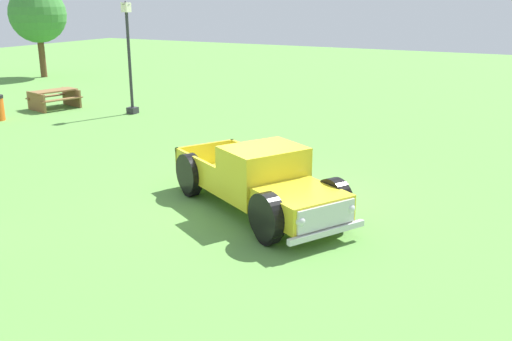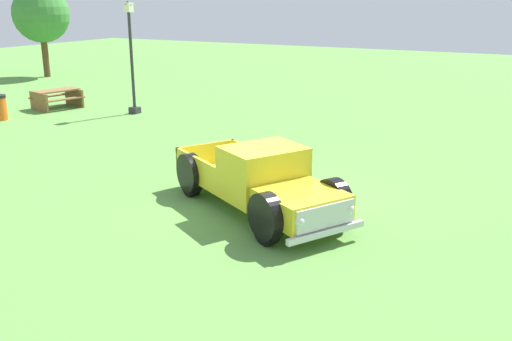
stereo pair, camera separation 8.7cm
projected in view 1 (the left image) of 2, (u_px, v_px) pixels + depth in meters
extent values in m
plane|color=#5B9342|center=(257.00, 203.00, 12.99)|extent=(80.00, 80.00, 0.00)
cube|color=yellow|center=(302.00, 204.00, 11.07)|extent=(2.00, 2.00, 0.53)
cube|color=silver|center=(326.00, 216.00, 10.47)|extent=(1.19, 0.71, 0.45)
sphere|color=silver|center=(350.00, 208.00, 10.78)|extent=(0.19, 0.19, 0.19)
sphere|color=silver|center=(300.00, 221.00, 10.17)|extent=(0.19, 0.19, 0.19)
cube|color=yellow|center=(263.00, 173.00, 12.08)|extent=(2.04, 1.90, 1.12)
cube|color=#8C9EA8|center=(280.00, 168.00, 11.53)|extent=(1.24, 0.72, 0.49)
cube|color=yellow|center=(225.00, 176.00, 13.56)|extent=(2.42, 2.58, 0.10)
cube|color=yellow|center=(253.00, 158.00, 13.87)|extent=(1.07, 1.81, 0.53)
cube|color=yellow|center=(196.00, 168.00, 13.07)|extent=(1.07, 1.81, 0.53)
cube|color=yellow|center=(206.00, 154.00, 14.26)|extent=(1.45, 0.87, 0.53)
cylinder|color=black|center=(333.00, 209.00, 11.57)|extent=(0.55, 0.75, 0.74)
cylinder|color=#B7B7BC|center=(334.00, 209.00, 11.58)|extent=(0.35, 0.37, 0.30)
cylinder|color=black|center=(334.00, 200.00, 11.52)|extent=(0.70, 0.95, 0.93)
cylinder|color=black|center=(267.00, 226.00, 10.73)|extent=(0.55, 0.75, 0.74)
cylinder|color=#B7B7BC|center=(266.00, 226.00, 10.72)|extent=(0.35, 0.37, 0.30)
cylinder|color=black|center=(267.00, 217.00, 10.67)|extent=(0.70, 0.95, 0.93)
cylinder|color=black|center=(249.00, 170.00, 14.19)|extent=(0.55, 0.75, 0.74)
cylinder|color=#B7B7BC|center=(249.00, 170.00, 14.20)|extent=(0.35, 0.37, 0.30)
cylinder|color=black|center=(249.00, 163.00, 14.14)|extent=(0.70, 0.95, 0.93)
cylinder|color=black|center=(190.00, 181.00, 13.35)|extent=(0.55, 0.75, 0.74)
cylinder|color=#B7B7BC|center=(190.00, 181.00, 13.34)|extent=(0.35, 0.37, 0.30)
cylinder|color=black|center=(190.00, 173.00, 13.29)|extent=(0.70, 0.95, 0.93)
cube|color=silver|center=(327.00, 232.00, 10.53)|extent=(1.59, 0.96, 0.12)
cube|color=#2D2D33|center=(133.00, 110.00, 22.88)|extent=(0.36, 0.36, 0.25)
cylinder|color=#2D2D33|center=(130.00, 61.00, 22.31)|extent=(0.12, 0.12, 3.69)
cube|color=#F2EACC|center=(126.00, 7.00, 21.71)|extent=(0.28, 0.28, 0.36)
cone|color=#2D2D33|center=(126.00, 2.00, 21.66)|extent=(0.32, 0.32, 0.14)
cube|color=olive|center=(54.00, 91.00, 23.71)|extent=(1.94, 1.23, 0.06)
cube|color=olive|center=(47.00, 96.00, 24.18)|extent=(1.81, 0.72, 0.05)
cube|color=olive|center=(62.00, 100.00, 23.41)|extent=(1.81, 0.72, 0.05)
cube|color=olive|center=(72.00, 97.00, 24.38)|extent=(0.43, 1.38, 0.75)
cube|color=olive|center=(36.00, 102.00, 23.25)|extent=(0.43, 1.38, 0.75)
cylinder|color=brown|center=(42.00, 57.00, 32.97)|extent=(0.36, 0.36, 2.35)
sphere|color=#3D7F38|center=(38.00, 14.00, 32.28)|extent=(3.18, 3.18, 3.18)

